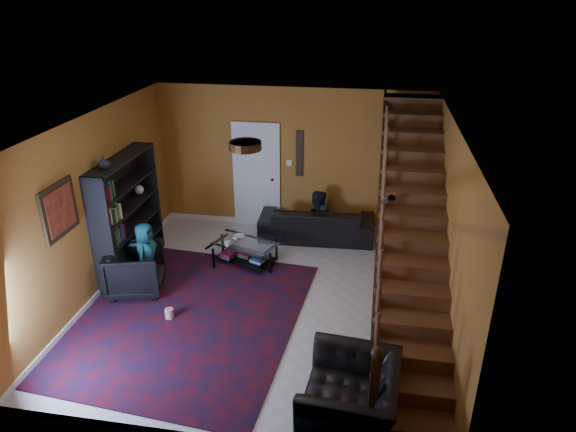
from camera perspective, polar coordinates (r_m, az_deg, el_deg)
name	(u,v)px	position (r m, az deg, el deg)	size (l,w,h in m)	color
floor	(264,300)	(8.13, -2.73, -9.35)	(5.50, 5.50, 0.00)	beige
room	(208,251)	(9.52, -8.93, -3.85)	(5.50, 5.50, 5.50)	#AC6B26
staircase	(411,230)	(7.31, 13.53, -1.52)	(0.95, 5.02, 3.18)	brown
bookshelf	(128,218)	(8.92, -17.32, -0.21)	(0.35, 1.80, 2.00)	black
door	(257,177)	(10.18, -3.50, 4.36)	(0.82, 0.05, 2.05)	silver
framed_picture	(59,210)	(7.52, -24.07, 0.62)	(0.04, 0.74, 0.74)	#9C351C
wall_hanging	(299,153)	(9.87, 1.28, 6.96)	(0.14, 0.03, 0.90)	black
ceiling_fixture	(245,146)	(6.24, -4.78, 7.80)	(0.40, 0.40, 0.10)	#3F2814
rug	(183,316)	(7.91, -11.60, -10.88)	(3.31, 3.79, 0.02)	#440C15
sofa	(317,223)	(9.87, 3.19, -0.75)	(2.18, 0.85, 0.64)	black
armchair_left	(136,270)	(8.50, -16.58, -5.76)	(0.82, 0.85, 0.77)	black
armchair_right	(350,398)	(6.00, 6.90, -19.43)	(1.17, 1.02, 0.76)	black
person_adult_a	(323,230)	(9.99, 3.86, -1.61)	(0.43, 0.28, 1.17)	black
person_adult_b	(317,225)	(9.95, 3.20, -0.97)	(0.68, 0.53, 1.41)	black
person_child	(146,255)	(8.56, -15.47, -4.15)	(0.53, 0.35, 1.09)	#1C5C6B
coffee_table	(246,252)	(9.03, -4.74, -4.00)	(1.21, 0.96, 0.40)	black
cup_a	(236,239)	(9.01, -5.85, -2.52)	(0.11, 0.11, 0.09)	#999999
cup_b	(227,244)	(8.84, -6.76, -3.09)	(0.10, 0.10, 0.09)	#999999
bowl	(239,237)	(9.11, -5.43, -2.33)	(0.20, 0.20, 0.05)	#999999
vase	(103,163)	(8.11, -19.82, 5.61)	(0.18, 0.18, 0.19)	#999999
popcorn_bucket	(169,313)	(7.87, -13.05, -10.50)	(0.13, 0.13, 0.15)	red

